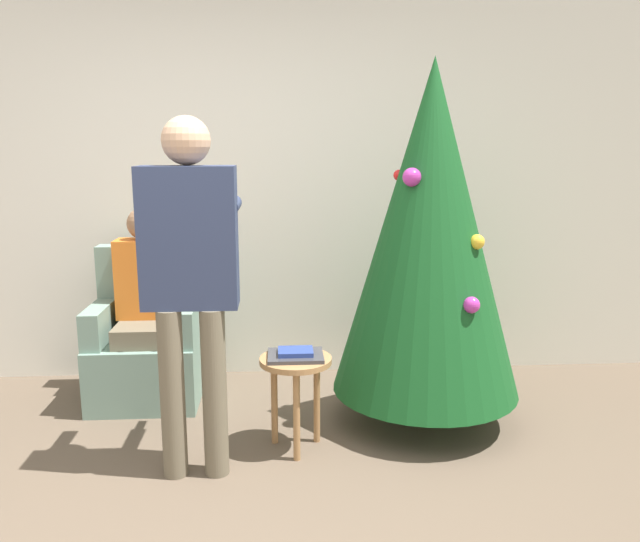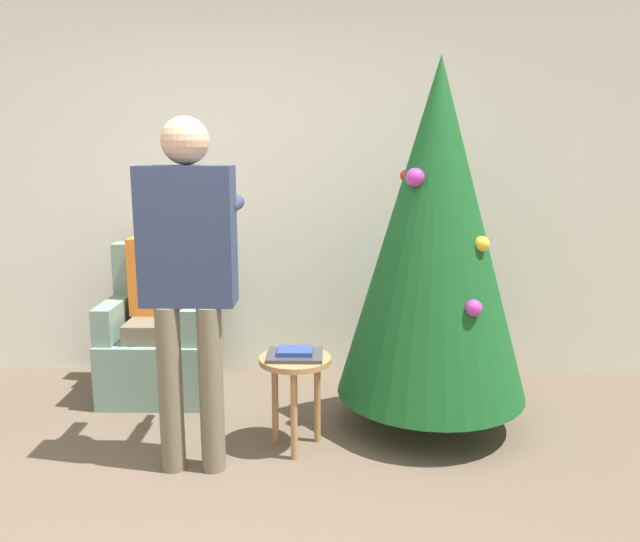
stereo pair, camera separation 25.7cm
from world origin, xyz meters
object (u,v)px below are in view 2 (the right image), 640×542
armchair (161,341)px  side_stool (295,373)px  person_standing (188,262)px  christmas_tree (435,232)px  person_seated (157,295)px

armchair → side_stool: size_ratio=1.90×
person_standing → armchair: bearing=114.1°
christmas_tree → person_seated: (-1.69, 0.44, -0.47)m
armchair → person_seated: 0.32m
person_seated → person_standing: person_standing is taller
armchair → side_stool: 1.21m
christmas_tree → person_standing: 1.36m
christmas_tree → armchair: 1.92m
side_stool → christmas_tree: bearing=21.6°
armchair → side_stool: bearing=-39.7°
christmas_tree → side_stool: 1.09m
person_seated → person_standing: 1.09m
person_seated → side_stool: size_ratio=2.40×
person_seated → side_stool: (0.93, -0.74, -0.25)m
armchair → person_standing: bearing=-65.9°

